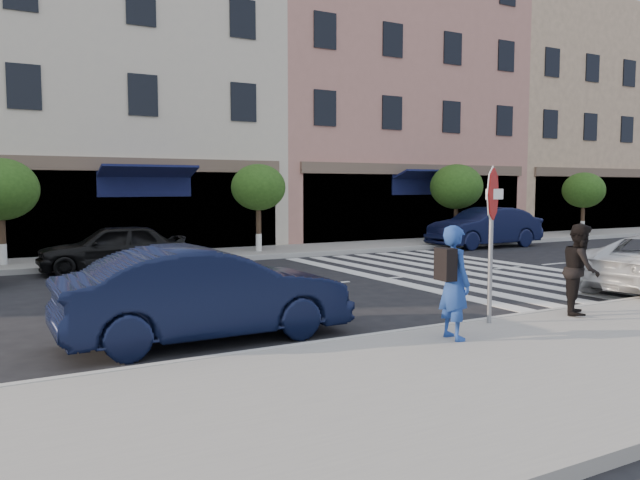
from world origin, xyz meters
The scene contains 16 objects.
ground centered at (0.00, 0.00, 0.00)m, with size 120.00×120.00×0.00m, color black.
sidewalk_near centered at (0.00, -3.75, 0.07)m, with size 60.00×4.50×0.15m, color gray.
sidewalk_far centered at (0.00, 11.00, 0.07)m, with size 60.00×3.00×0.15m, color gray.
building_centre centered at (-0.50, 17.00, 5.50)m, with size 11.00×9.00×11.00m, color beige.
building_east_mid centered at (11.50, 17.00, 6.50)m, with size 13.00×9.00×13.00m, color tan.
building_east_far centered at (24.00, 17.00, 6.00)m, with size 12.00×9.00×12.00m, color #D9B18B.
street_tree_wb centered at (-5.00, 10.80, 2.31)m, with size 2.10×2.10×3.06m.
street_tree_c centered at (3.00, 10.80, 2.36)m, with size 1.90×1.90×3.04m.
street_tree_ea centered at (12.00, 10.80, 2.39)m, with size 2.20×2.20×3.19m.
street_tree_eb centered at (20.00, 10.80, 2.22)m, with size 2.00×2.00×2.94m.
stop_sign centered at (1.63, -1.78, 2.02)m, with size 0.89×0.23×2.57m.
photographer centered at (0.38, -2.31, 0.99)m, with size 0.61×0.40×1.68m, color navy.
walker centered at (3.54, -2.00, 0.95)m, with size 0.78×0.60×1.60m, color black.
car_near_mid centered at (-2.62, -0.05, 0.74)m, with size 1.56×4.46×1.47m, color black.
car_far_mid centered at (-2.32, 8.79, 0.68)m, with size 1.61×4.01×1.37m, color black.
car_far_right centered at (12.00, 9.10, 0.79)m, with size 1.67×4.79×1.58m, color black.
Camera 1 is at (-5.74, -9.23, 2.38)m, focal length 35.00 mm.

